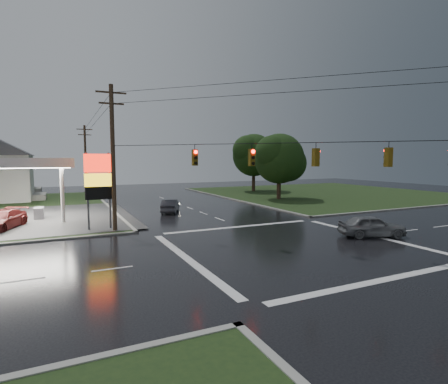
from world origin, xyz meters
name	(u,v)px	position (x,y,z in m)	size (l,w,h in m)	color
ground	(292,246)	(0.00, 0.00, 0.00)	(120.00, 120.00, 0.00)	black
grass_ne	(326,193)	(26.00, 26.00, 0.04)	(36.00, 36.00, 0.08)	black
pylon_sign	(98,179)	(-10.50, 10.50, 4.01)	(2.00, 0.35, 6.00)	#59595E
utility_pole_nw	(113,156)	(-9.50, 9.50, 5.72)	(2.20, 0.32, 11.00)	#382619
utility_pole_n	(86,159)	(-9.50, 38.00, 5.47)	(2.20, 0.32, 10.50)	#382619
traffic_signals	(294,143)	(0.02, -0.02, 6.48)	(26.87, 26.87, 1.47)	black
tree_ne_near	(280,159)	(14.14, 21.99, 5.56)	(7.99, 6.80, 8.98)	black
tree_ne_far	(254,155)	(17.15, 33.99, 6.18)	(8.46, 7.20, 9.80)	black
car_north	(170,206)	(-2.90, 16.96, 0.69)	(1.45, 4.17, 1.37)	black
car_crossing	(372,226)	(6.71, -0.27, 0.77)	(1.83, 4.54, 1.55)	slate
car_pump	(2,220)	(-17.41, 14.00, 0.76)	(2.12, 5.21, 1.51)	maroon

